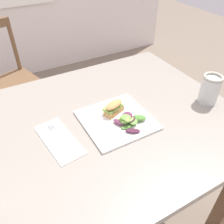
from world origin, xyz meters
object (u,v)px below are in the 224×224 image
at_px(dining_table, 90,145).
at_px(mason_jar_iced_tea, 210,90).
at_px(fork_on_napkin, 57,137).
at_px(plate_lunch, 117,120).
at_px(chair_wooden_far, 9,83).
at_px(sandwich_half_front, 114,108).

relative_size(dining_table, mason_jar_iced_tea, 9.47).
bearing_deg(fork_on_napkin, plate_lunch, -5.96).
bearing_deg(fork_on_napkin, mason_jar_iced_tea, -9.20).
bearing_deg(fork_on_napkin, chair_wooden_far, 93.68).
xyz_separation_m(chair_wooden_far, fork_on_napkin, (0.07, -1.05, 0.30)).
xyz_separation_m(sandwich_half_front, fork_on_napkin, (-0.26, -0.02, -0.03)).
bearing_deg(plate_lunch, chair_wooden_far, 106.59).
relative_size(chair_wooden_far, fork_on_napkin, 4.68).
distance_m(plate_lunch, fork_on_napkin, 0.25).
bearing_deg(sandwich_half_front, chair_wooden_far, 107.76).
distance_m(fork_on_napkin, mason_jar_iced_tea, 0.70).
distance_m(sandwich_half_front, fork_on_napkin, 0.27).
bearing_deg(dining_table, sandwich_half_front, 4.49).
height_order(dining_table, mason_jar_iced_tea, mason_jar_iced_tea).
bearing_deg(dining_table, chair_wooden_far, 101.05).
relative_size(chair_wooden_far, mason_jar_iced_tea, 6.32).
bearing_deg(mason_jar_iced_tea, sandwich_half_front, 163.29).
distance_m(plate_lunch, mason_jar_iced_tea, 0.45).
bearing_deg(plate_lunch, mason_jar_iced_tea, -11.04).
xyz_separation_m(dining_table, sandwich_half_front, (0.13, 0.01, 0.16)).
xyz_separation_m(dining_table, chair_wooden_far, (-0.20, 1.04, -0.17)).
distance_m(plate_lunch, sandwich_half_front, 0.06).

